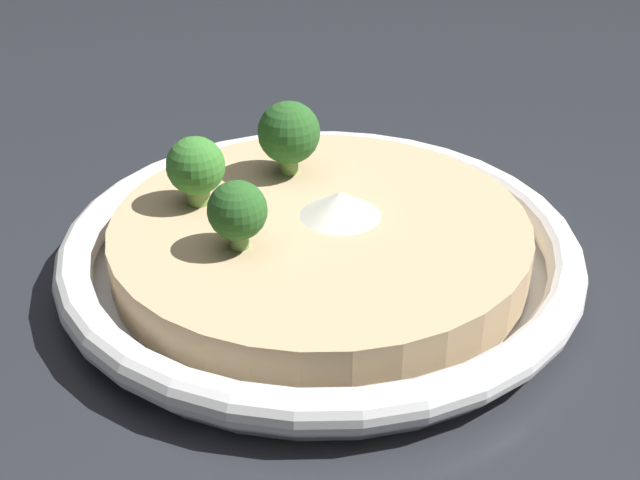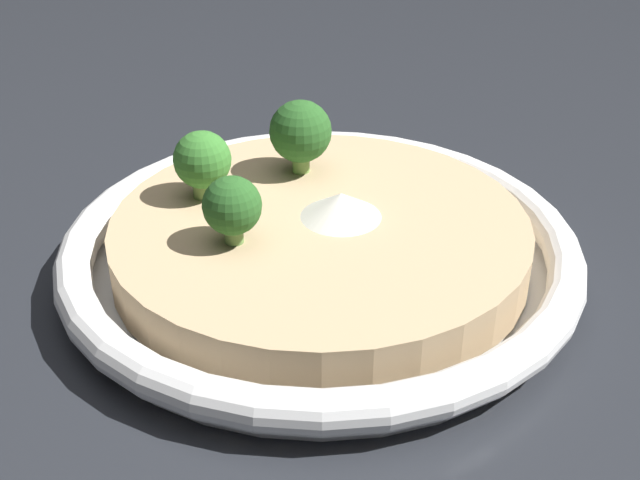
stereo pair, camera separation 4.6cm
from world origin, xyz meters
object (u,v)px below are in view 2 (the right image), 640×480
broccoli_back_left (300,132)px  risotto_bowl (320,246)px  broccoli_front_left (232,207)px  broccoli_left (204,160)px

broccoli_back_left → risotto_bowl: bearing=-56.8°
risotto_bowl → broccoli_front_left: bearing=-129.4°
broccoli_front_left → broccoli_left: bearing=133.9°
risotto_bowl → broccoli_back_left: broccoli_back_left is taller
risotto_bowl → broccoli_front_left: 0.07m
broccoli_front_left → broccoli_left: 0.06m
broccoli_front_left → broccoli_back_left: (-0.00, 0.09, 0.00)m
broccoli_left → risotto_bowl: bearing=-1.2°
broccoli_front_left → broccoli_back_left: bearing=90.6°
broccoli_back_left → broccoli_left: (-0.04, -0.05, -0.00)m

